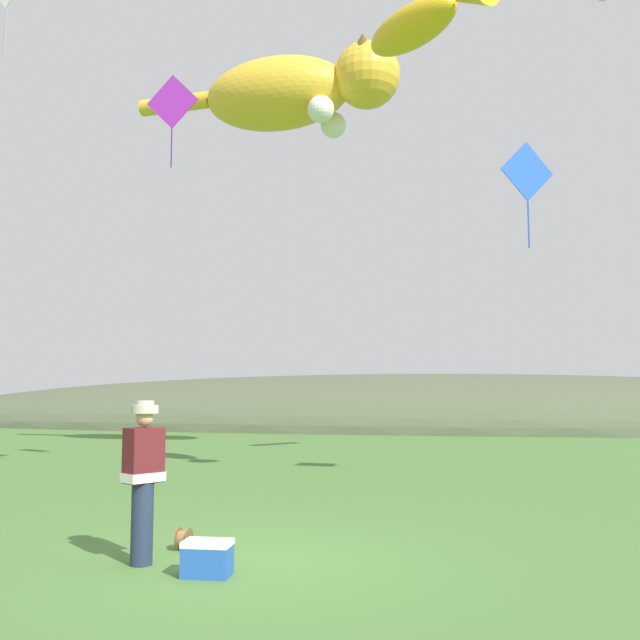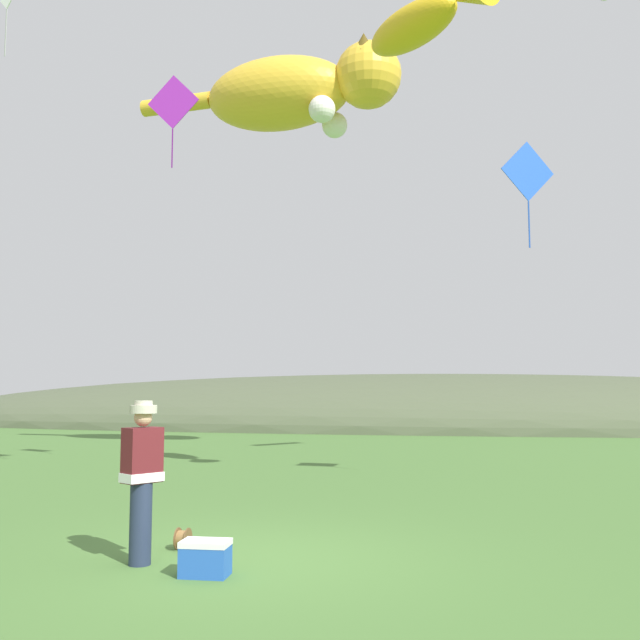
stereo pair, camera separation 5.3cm
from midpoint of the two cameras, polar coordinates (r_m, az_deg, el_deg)
ground_plane at (r=8.41m, az=-5.49°, el=-18.61°), size 120.00×120.00×0.00m
distant_hill_ridge at (r=36.97m, az=6.15°, el=-8.49°), size 58.31×14.27×5.40m
festival_attendant at (r=8.24m, az=-13.89°, el=-12.00°), size 0.44×0.49×1.77m
kite_spool at (r=9.01m, az=-10.74°, el=-16.81°), size 0.14×0.26×0.26m
picnic_cooler at (r=7.76m, az=-8.95°, el=-18.30°), size 0.51×0.35×0.36m
kite_giant_cat at (r=21.94m, az=-1.76°, el=17.76°), size 8.19×2.77×2.49m
kite_fish_windsock at (r=14.88m, az=8.45°, el=22.69°), size 2.75×2.63×0.92m
kite_diamond_blue at (r=14.44m, az=16.38°, el=11.27°), size 1.02×0.59×2.07m
kite_diamond_violet at (r=17.13m, az=-11.57°, el=16.67°), size 1.25×0.06×2.15m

